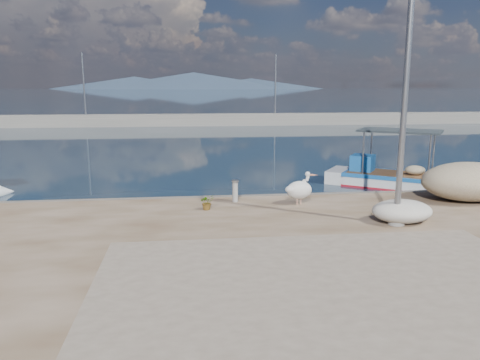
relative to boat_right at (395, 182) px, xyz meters
name	(u,v)px	position (x,y,z in m)	size (l,w,h in m)	color
ground	(258,264)	(-7.09, -8.00, -0.22)	(1400.00, 1400.00, 0.00)	#162635
quay_patch	(339,298)	(-6.09, -11.00, 0.28)	(9.00, 7.00, 0.01)	gray
breakwater	(201,120)	(-7.09, 32.00, 0.38)	(120.00, 2.20, 7.50)	gray
mountains	(190,82)	(-2.70, 642.00, 9.29)	(370.00, 280.00, 22.00)	#28384C
boat_right	(395,182)	(0.00, 0.00, 0.00)	(5.92, 4.90, 2.82)	white
pelican	(300,189)	(-5.21, -4.38, 0.77)	(1.10, 0.67, 1.04)	tan
lamp_post	(404,102)	(-3.11, -6.80, 3.58)	(0.44, 0.96, 7.00)	gray
bollard_near	(235,190)	(-7.20, -3.78, 0.67)	(0.24, 0.24, 0.72)	gray
potted_plant	(207,202)	(-8.15, -4.68, 0.52)	(0.43, 0.37, 0.47)	#33722D
net_pile_d	(402,211)	(-2.87, -6.63, 0.59)	(1.67, 1.25, 0.63)	beige
net_pile_c	(470,181)	(0.46, -4.45, 0.91)	(3.19, 2.28, 1.25)	#C4B292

